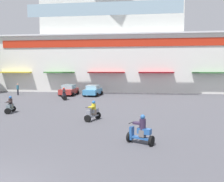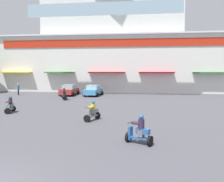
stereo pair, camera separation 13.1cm
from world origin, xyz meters
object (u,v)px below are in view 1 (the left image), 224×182
parked_car_1 (93,90)px  scooter_rider_9 (141,132)px  parked_car_0 (69,90)px  scooter_rider_2 (64,95)px  scooter_rider_7 (93,112)px  pedestrian_1 (18,89)px  scooter_rider_1 (10,106)px

parked_car_1 → scooter_rider_9: (6.64, -20.27, -0.13)m
parked_car_0 → scooter_rider_2: 4.79m
parked_car_0 → scooter_rider_2: bearing=-79.7°
scooter_rider_2 → scooter_rider_7: bearing=-61.3°
parked_car_0 → scooter_rider_2: size_ratio=2.63×
scooter_rider_2 → pedestrian_1: 9.28m
parked_car_1 → scooter_rider_1: (-4.62, -13.30, -0.17)m
scooter_rider_2 → pedestrian_1: size_ratio=0.93×
scooter_rider_1 → scooter_rider_7: size_ratio=0.94×
scooter_rider_7 → pedestrian_1: bearing=134.0°
scooter_rider_9 → scooter_rider_2: bearing=120.8°
scooter_rider_1 → scooter_rider_2: size_ratio=0.94×
scooter_rider_9 → pedestrian_1: size_ratio=0.91×
scooter_rider_1 → parked_car_0: bearing=85.6°
parked_car_0 → pedestrian_1: (-7.50, -0.71, 0.19)m
parked_car_0 → pedestrian_1: pedestrian_1 is taller
scooter_rider_7 → pedestrian_1: size_ratio=0.93×
pedestrian_1 → scooter_rider_9: bearing=-48.0°
parked_car_1 → pedestrian_1: 11.11m
scooter_rider_7 → scooter_rider_9: 6.08m
scooter_rider_1 → scooter_rider_9: size_ratio=0.96×
scooter_rider_7 → parked_car_1: bearing=101.6°
scooter_rider_9 → pedestrian_1: (-17.73, 19.71, 0.33)m
scooter_rider_1 → scooter_rider_7: (7.76, -2.00, 0.02)m
scooter_rider_7 → pedestrian_1: (-14.23, 14.73, 0.36)m
parked_car_1 → pedestrian_1: size_ratio=2.39×
scooter_rider_2 → pedestrian_1: (-8.36, 4.00, 0.34)m
parked_car_0 → scooter_rider_7: 16.84m
scooter_rider_1 → scooter_rider_7: scooter_rider_1 is taller
pedestrian_1 → parked_car_0: bearing=5.4°
scooter_rider_9 → pedestrian_1: 26.51m
parked_car_0 → pedestrian_1: size_ratio=2.43×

